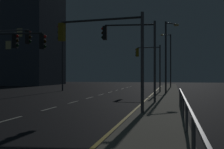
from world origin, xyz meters
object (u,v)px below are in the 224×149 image
street_lamp_across_street (62,56)px  street_lamp_median (169,56)px  traffic_light_near_left (9,50)px  traffic_light_far_left (132,45)px  traffic_light_far_center (102,42)px  street_lamp_far_end (168,50)px  building_distant (6,16)px  traffic_light_mid_right (6,51)px  traffic_light_overhead_east (149,59)px

street_lamp_across_street → street_lamp_median: bearing=37.4°
traffic_light_near_left → traffic_light_far_left: bearing=6.2°
traffic_light_far_center → street_lamp_far_end: bearing=78.7°
traffic_light_far_left → street_lamp_median: 24.01m
street_lamp_median → street_lamp_across_street: street_lamp_median is taller
street_lamp_median → building_distant: (-33.22, 8.31, 9.34)m
traffic_light_far_left → traffic_light_near_left: (-8.77, -0.96, -0.24)m
traffic_light_near_left → street_lamp_across_street: 14.97m
traffic_light_mid_right → traffic_light_near_left: size_ratio=0.92×
street_lamp_far_end → street_lamp_across_street: bearing=163.4°
traffic_light_overhead_east → building_distant: building_distant is taller
traffic_light_overhead_east → traffic_light_mid_right: size_ratio=1.03×
traffic_light_overhead_east → traffic_light_near_left: bearing=-124.5°
traffic_light_overhead_east → street_lamp_far_end: street_lamp_far_end is taller
traffic_light_mid_right → street_lamp_median: street_lamp_median is taller
building_distant → traffic_light_far_center: bearing=-51.0°
traffic_light_near_left → street_lamp_across_street: street_lamp_across_street is taller
street_lamp_across_street → street_lamp_far_end: bearing=-16.6°
traffic_light_overhead_east → street_lamp_far_end: 3.08m
street_lamp_median → street_lamp_far_end: size_ratio=1.11×
traffic_light_far_center → street_lamp_far_end: 15.45m
street_lamp_far_end → building_distant: (-33.28, 22.30, 9.78)m
street_lamp_far_end → traffic_light_near_left: bearing=-135.4°
traffic_light_far_center → building_distant: (-30.26, 37.42, 10.63)m
traffic_light_mid_right → street_lamp_median: 28.87m
traffic_light_far_left → building_distant: size_ratio=0.19×
street_lamp_across_street → traffic_light_far_left: bearing=-51.7°
traffic_light_far_center → street_lamp_far_end: size_ratio=0.67×
traffic_light_far_center → traffic_light_overhead_east: bearing=86.8°
traffic_light_near_left → street_lamp_far_end: size_ratio=0.75×
traffic_light_far_center → street_lamp_across_street: size_ratio=0.69×
traffic_light_mid_right → building_distant: (-23.48, 35.45, 10.79)m
street_lamp_median → street_lamp_far_end: (0.05, -13.98, -0.44)m
traffic_light_mid_right → traffic_light_far_center: bearing=-16.2°
traffic_light_mid_right → traffic_light_far_left: size_ratio=0.91×
street_lamp_far_end → street_lamp_across_street: 13.77m
traffic_light_far_left → traffic_light_mid_right: bearing=-156.7°
traffic_light_far_left → building_distant: building_distant is taller
traffic_light_far_center → traffic_light_far_left: bearing=81.6°
building_distant → traffic_light_overhead_east: bearing=-32.8°
traffic_light_near_left → building_distant: building_distant is taller
street_lamp_median → building_distant: size_ratio=0.28×
street_lamp_median → traffic_light_near_left: bearing=-113.8°
street_lamp_across_street → building_distant: 28.97m
traffic_light_overhead_east → building_distant: size_ratio=0.18×
traffic_light_mid_right → building_distant: 43.87m
traffic_light_far_left → street_lamp_median: bearing=84.8°
traffic_light_far_center → traffic_light_near_left: bearing=151.9°
traffic_light_near_left → building_distant: 41.29m
traffic_light_overhead_east → street_lamp_far_end: (2.06, -2.15, 0.77)m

